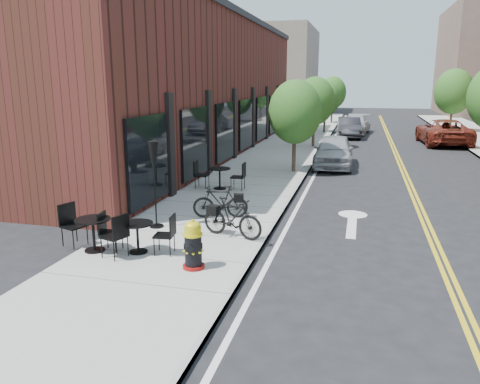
% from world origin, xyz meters
% --- Properties ---
extents(ground, '(120.00, 120.00, 0.00)m').
position_xyz_m(ground, '(0.00, 0.00, 0.00)').
color(ground, black).
rests_on(ground, ground).
extents(sidewalk_near, '(4.00, 70.00, 0.12)m').
position_xyz_m(sidewalk_near, '(-2.00, 10.00, 0.06)').
color(sidewalk_near, '#9E9B93').
rests_on(sidewalk_near, ground).
extents(building_near, '(5.00, 28.00, 7.00)m').
position_xyz_m(building_near, '(-6.50, 14.00, 3.50)').
color(building_near, '#472017').
rests_on(building_near, ground).
extents(bg_building_left, '(8.00, 14.00, 10.00)m').
position_xyz_m(bg_building_left, '(-8.00, 48.00, 5.00)').
color(bg_building_left, '#726656').
rests_on(bg_building_left, ground).
extents(tree_near_a, '(2.20, 2.20, 3.81)m').
position_xyz_m(tree_near_a, '(-0.60, 9.00, 2.60)').
color(tree_near_a, '#382B1E').
rests_on(tree_near_a, sidewalk_near).
extents(tree_near_b, '(2.30, 2.30, 3.98)m').
position_xyz_m(tree_near_b, '(-0.60, 17.00, 2.71)').
color(tree_near_b, '#382B1E').
rests_on(tree_near_b, sidewalk_near).
extents(tree_near_c, '(2.10, 2.10, 3.67)m').
position_xyz_m(tree_near_c, '(-0.60, 25.00, 2.53)').
color(tree_near_c, '#382B1E').
rests_on(tree_near_c, sidewalk_near).
extents(tree_near_d, '(2.40, 2.40, 4.11)m').
position_xyz_m(tree_near_d, '(-0.60, 33.00, 2.79)').
color(tree_near_d, '#382B1E').
rests_on(tree_near_d, sidewalk_near).
extents(tree_far_c, '(2.80, 2.80, 4.62)m').
position_xyz_m(tree_far_c, '(8.60, 28.00, 3.06)').
color(tree_far_c, '#382B1E').
rests_on(tree_far_c, sidewalk_far).
extents(fire_hydrant, '(0.58, 0.58, 1.04)m').
position_xyz_m(fire_hydrant, '(-1.08, -2.01, 0.61)').
color(fire_hydrant, maroon).
rests_on(fire_hydrant, sidewalk_near).
extents(bicycle_left, '(1.60, 0.81, 0.93)m').
position_xyz_m(bicycle_left, '(-1.59, 1.58, 0.58)').
color(bicycle_left, black).
rests_on(bicycle_left, sidewalk_near).
extents(bicycle_right, '(1.71, 0.90, 0.99)m').
position_xyz_m(bicycle_right, '(-0.83, 0.06, 0.62)').
color(bicycle_right, black).
rests_on(bicycle_right, sidewalk_near).
extents(bistro_set_a, '(1.87, 1.03, 0.98)m').
position_xyz_m(bistro_set_a, '(-3.60, -1.64, 0.62)').
color(bistro_set_a, black).
rests_on(bistro_set_a, sidewalk_near).
extents(bistro_set_b, '(1.69, 0.80, 0.90)m').
position_xyz_m(bistro_set_b, '(-2.60, -1.48, 0.57)').
color(bistro_set_b, black).
rests_on(bistro_set_b, sidewalk_near).
extents(bistro_set_c, '(1.79, 0.78, 0.97)m').
position_xyz_m(bistro_set_c, '(-2.67, 5.03, 0.61)').
color(bistro_set_c, black).
rests_on(bistro_set_c, sidewalk_near).
extents(patio_umbrella, '(0.37, 0.37, 2.27)m').
position_xyz_m(patio_umbrella, '(-2.98, 0.35, 1.75)').
color(patio_umbrella, black).
rests_on(patio_umbrella, sidewalk_near).
extents(parked_car_a, '(1.83, 4.32, 1.46)m').
position_xyz_m(parked_car_a, '(0.92, 11.16, 0.73)').
color(parked_car_a, '#A2A5AB').
rests_on(parked_car_a, ground).
extents(parked_car_b, '(1.83, 4.33, 1.39)m').
position_xyz_m(parked_car_b, '(1.25, 22.87, 0.70)').
color(parked_car_b, black).
rests_on(parked_car_b, ground).
extents(parked_car_c, '(2.50, 4.97, 1.38)m').
position_xyz_m(parked_car_c, '(1.60, 25.34, 0.69)').
color(parked_car_c, '#B6B5BA').
rests_on(parked_car_c, ground).
extents(parked_car_far, '(2.96, 5.79, 1.57)m').
position_xyz_m(parked_car_far, '(6.99, 20.61, 0.78)').
color(parked_car_far, maroon).
rests_on(parked_car_far, ground).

